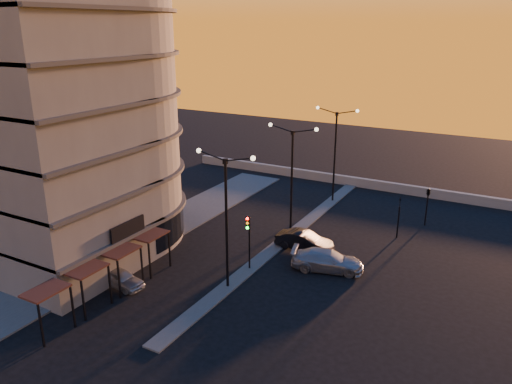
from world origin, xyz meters
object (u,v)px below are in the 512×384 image
Objects in this scene: car_sedan at (304,241)px; car_hatchback at (120,278)px; traffic_light_main at (248,234)px; car_wagon at (327,260)px; streetlamp_mid at (292,173)px.

car_hatchback is at bearing 142.22° from car_sedan.
car_hatchback is (-6.50, -6.28, -2.26)m from traffic_light_main.
car_sedan is 0.87× the size of car_wagon.
car_hatchback is 14.34m from car_sedan.
car_sedan is at bearing 36.01° from car_wagon.
traffic_light_main is 0.81× the size of car_wagon.
car_wagon is (4.98, 2.83, -2.13)m from traffic_light_main.
streetlamp_mid reaches higher than car_sedan.
car_sedan is (2.10, 5.19, -2.14)m from traffic_light_main.
streetlamp_mid is 5.63m from car_sedan.
traffic_light_main reaches higher than car_sedan.
streetlamp_mid is at bearing 46.35° from car_sedan.
streetlamp_mid is at bearing -20.76° from car_hatchback.
car_sedan is at bearing -31.76° from car_hatchback.
car_sedan is (8.60, 11.47, 0.12)m from car_hatchback.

